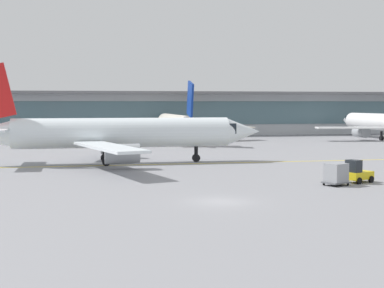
{
  "coord_description": "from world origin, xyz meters",
  "views": [
    {
      "loc": [
        -9.27,
        -39.51,
        7.2
      ],
      "look_at": [
        0.87,
        16.58,
        3.0
      ],
      "focal_mm": 52.72,
      "sensor_mm": 36.0,
      "label": 1
    }
  ],
  "objects_px": {
    "baggage_tug": "(357,173)",
    "cargo_dolly_lead": "(336,173)",
    "gate_airplane_1": "(176,124)",
    "taxiing_regional_jet": "(119,134)"
  },
  "relations": [
    {
      "from": "gate_airplane_1",
      "to": "taxiing_regional_jet",
      "type": "xyz_separation_m",
      "value": [
        -12.39,
        -36.84,
        0.27
      ]
    },
    {
      "from": "gate_airplane_1",
      "to": "cargo_dolly_lead",
      "type": "height_order",
      "value": "gate_airplane_1"
    },
    {
      "from": "gate_airplane_1",
      "to": "taxiing_regional_jet",
      "type": "distance_m",
      "value": 38.86
    },
    {
      "from": "taxiing_regional_jet",
      "to": "cargo_dolly_lead",
      "type": "relative_size",
      "value": 13.65
    },
    {
      "from": "taxiing_regional_jet",
      "to": "baggage_tug",
      "type": "relative_size",
      "value": 11.96
    },
    {
      "from": "baggage_tug",
      "to": "cargo_dolly_lead",
      "type": "xyz_separation_m",
      "value": [
        -2.6,
        -1.25,
        0.16
      ]
    },
    {
      "from": "cargo_dolly_lead",
      "to": "baggage_tug",
      "type": "bearing_deg",
      "value": 0.0
    },
    {
      "from": "baggage_tug",
      "to": "cargo_dolly_lead",
      "type": "height_order",
      "value": "baggage_tug"
    },
    {
      "from": "gate_airplane_1",
      "to": "cargo_dolly_lead",
      "type": "relative_size",
      "value": 12.62
    },
    {
      "from": "taxiing_regional_jet",
      "to": "baggage_tug",
      "type": "bearing_deg",
      "value": -45.68
    }
  ]
}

